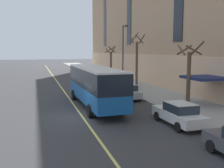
# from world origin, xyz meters

# --- Properties ---
(ground_plane) EXTENTS (260.00, 260.00, 0.00)m
(ground_plane) POSITION_xyz_m (0.00, 0.00, 0.00)
(ground_plane) COLOR #38383A
(sidewalk) EXTENTS (5.80, 160.00, 0.15)m
(sidewalk) POSITION_xyz_m (9.78, 3.00, 0.07)
(sidewalk) COLOR #9E9B93
(sidewalk) RESTS_ON ground
(city_bus) EXTENTS (3.04, 11.69, 3.53)m
(city_bus) POSITION_xyz_m (1.62, 3.18, 2.06)
(city_bus) COLOR #19569E
(city_bus) RESTS_ON ground
(parked_car_silver_0) EXTENTS (2.13, 4.85, 1.56)m
(parked_car_silver_0) POSITION_xyz_m (5.61, 18.62, 0.79)
(parked_car_silver_0) COLOR #B7B7BC
(parked_car_silver_0) RESTS_ON ground
(parked_car_silver_1) EXTENTS (2.06, 4.38, 1.56)m
(parked_car_silver_1) POSITION_xyz_m (5.63, 31.19, 0.78)
(parked_car_silver_1) COLOR #B7B7BC
(parked_car_silver_1) RESTS_ON ground
(parked_car_silver_3) EXTENTS (2.03, 4.58, 1.56)m
(parked_car_silver_3) POSITION_xyz_m (5.71, 6.11, 0.78)
(parked_car_silver_3) COLOR #B7B7BC
(parked_car_silver_3) RESTS_ON ground
(parked_car_white_5) EXTENTS (1.97, 4.60, 1.56)m
(parked_car_white_5) POSITION_xyz_m (5.78, -3.98, 0.78)
(parked_car_white_5) COLOR silver
(parked_car_white_5) RESTS_ON ground
(parked_car_black_7) EXTENTS (2.04, 4.52, 1.56)m
(parked_car_black_7) POSITION_xyz_m (5.80, 12.18, 0.78)
(parked_car_black_7) COLOR black
(parked_car_black_7) RESTS_ON ground
(parked_car_navy_8) EXTENTS (1.99, 4.63, 1.56)m
(parked_car_navy_8) POSITION_xyz_m (5.72, 24.90, 0.78)
(parked_car_navy_8) COLOR navy
(parked_car_navy_8) RESTS_ON ground
(street_tree_mid_block) EXTENTS (1.87, 1.77, 5.66)m
(street_tree_mid_block) POSITION_xyz_m (9.49, 0.82, 3.10)
(street_tree_mid_block) COLOR brown
(street_tree_mid_block) RESTS_ON sidewalk
(street_tree_far_uptown) EXTENTS (1.70, 1.58, 7.23)m
(street_tree_far_uptown) POSITION_xyz_m (9.49, 13.08, 3.80)
(street_tree_far_uptown) COLOR brown
(street_tree_far_uptown) RESTS_ON sidewalk
(street_tree_far_downtown) EXTENTS (1.85, 1.82, 5.68)m
(street_tree_far_downtown) POSITION_xyz_m (9.48, 25.36, 3.07)
(street_tree_far_downtown) COLOR brown
(street_tree_far_downtown) RESTS_ON sidewalk
(street_lamp) EXTENTS (0.36, 1.48, 7.99)m
(street_lamp) POSITION_xyz_m (7.48, 12.62, 4.95)
(street_lamp) COLOR #2D2D30
(street_lamp) RESTS_ON sidewalk
(fire_hydrant) EXTENTS (0.42, 0.24, 0.72)m
(fire_hydrant) POSITION_xyz_m (7.38, 9.20, 0.49)
(fire_hydrant) COLOR red
(fire_hydrant) RESTS_ON sidewalk
(lane_centerline) EXTENTS (0.16, 140.00, 0.01)m
(lane_centerline) POSITION_xyz_m (-0.08, 3.00, 0.00)
(lane_centerline) COLOR #E0D66B
(lane_centerline) RESTS_ON ground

